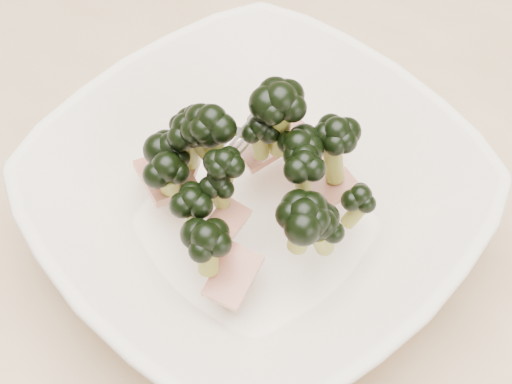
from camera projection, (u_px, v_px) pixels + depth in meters
dining_table at (215, 182)px, 0.72m from camera, size 1.20×0.80×0.75m
broccoli_dish at (255, 197)px, 0.53m from camera, size 0.37×0.37×0.14m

